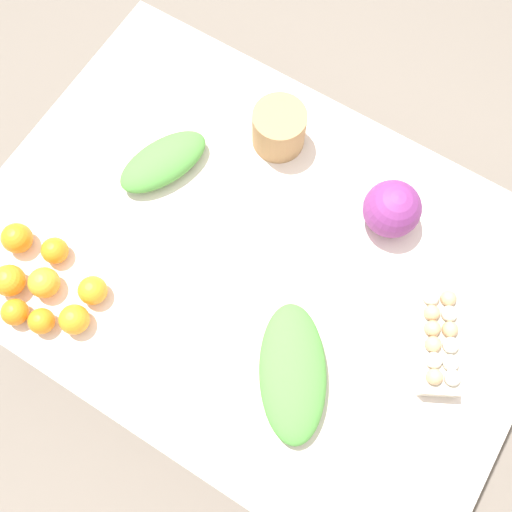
{
  "coord_description": "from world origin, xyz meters",
  "views": [
    {
      "loc": [
        -0.24,
        0.4,
        2.17
      ],
      "look_at": [
        0.0,
        0.0,
        0.76
      ],
      "focal_mm": 40.0,
      "sensor_mm": 36.0,
      "label": 1
    }
  ],
  "objects_px": {
    "orange_5": "(74,319)",
    "egg_carton": "(438,339)",
    "orange_3": "(9,280)",
    "orange_4": "(17,238)",
    "cabbage_purple": "(392,209)",
    "orange_0": "(55,251)",
    "orange_1": "(93,290)",
    "greens_bunch_dandelion": "(293,372)",
    "orange_6": "(15,312)",
    "orange_2": "(44,283)",
    "greens_bunch_scallion": "(163,162)",
    "paper_bag": "(279,129)",
    "orange_7": "(41,321)"
  },
  "relations": [
    {
      "from": "orange_2",
      "to": "orange_7",
      "type": "relative_size",
      "value": 1.2
    },
    {
      "from": "orange_0",
      "to": "orange_1",
      "type": "distance_m",
      "value": 0.15
    },
    {
      "from": "egg_carton",
      "to": "greens_bunch_dandelion",
      "type": "xyz_separation_m",
      "value": [
        0.26,
        0.26,
        -0.0
      ]
    },
    {
      "from": "cabbage_purple",
      "to": "orange_0",
      "type": "xyz_separation_m",
      "value": [
        0.69,
        0.54,
        -0.04
      ]
    },
    {
      "from": "greens_bunch_dandelion",
      "to": "orange_5",
      "type": "distance_m",
      "value": 0.56
    },
    {
      "from": "orange_2",
      "to": "orange_6",
      "type": "bearing_deg",
      "value": 79.97
    },
    {
      "from": "orange_5",
      "to": "orange_4",
      "type": "bearing_deg",
      "value": -20.13
    },
    {
      "from": "orange_3",
      "to": "orange_4",
      "type": "xyz_separation_m",
      "value": [
        0.06,
        -0.1,
        -0.0
      ]
    },
    {
      "from": "orange_2",
      "to": "greens_bunch_dandelion",
      "type": "bearing_deg",
      "value": -168.2
    },
    {
      "from": "orange_2",
      "to": "orange_5",
      "type": "height_order",
      "value": "orange_2"
    },
    {
      "from": "cabbage_purple",
      "to": "paper_bag",
      "type": "height_order",
      "value": "cabbage_purple"
    },
    {
      "from": "greens_bunch_dandelion",
      "to": "orange_0",
      "type": "height_order",
      "value": "greens_bunch_dandelion"
    },
    {
      "from": "paper_bag",
      "to": "orange_6",
      "type": "height_order",
      "value": "paper_bag"
    },
    {
      "from": "cabbage_purple",
      "to": "orange_3",
      "type": "distance_m",
      "value": 0.99
    },
    {
      "from": "cabbage_purple",
      "to": "orange_0",
      "type": "bearing_deg",
      "value": 38.02
    },
    {
      "from": "orange_1",
      "to": "orange_3",
      "type": "bearing_deg",
      "value": 24.82
    },
    {
      "from": "orange_0",
      "to": "greens_bunch_scallion",
      "type": "bearing_deg",
      "value": -104.83
    },
    {
      "from": "orange_3",
      "to": "orange_5",
      "type": "distance_m",
      "value": 0.2
    },
    {
      "from": "orange_6",
      "to": "orange_7",
      "type": "distance_m",
      "value": 0.07
    },
    {
      "from": "orange_7",
      "to": "orange_2",
      "type": "bearing_deg",
      "value": -57.12
    },
    {
      "from": "paper_bag",
      "to": "greens_bunch_dandelion",
      "type": "distance_m",
      "value": 0.65
    },
    {
      "from": "greens_bunch_scallion",
      "to": "orange_7",
      "type": "distance_m",
      "value": 0.52
    },
    {
      "from": "orange_0",
      "to": "orange_7",
      "type": "height_order",
      "value": "orange_0"
    },
    {
      "from": "orange_5",
      "to": "orange_7",
      "type": "bearing_deg",
      "value": 33.65
    },
    {
      "from": "greens_bunch_dandelion",
      "to": "paper_bag",
      "type": "bearing_deg",
      "value": -56.22
    },
    {
      "from": "cabbage_purple",
      "to": "orange_3",
      "type": "relative_size",
      "value": 1.84
    },
    {
      "from": "greens_bunch_scallion",
      "to": "orange_7",
      "type": "xyz_separation_m",
      "value": [
        0.01,
        0.52,
        -0.0
      ]
    },
    {
      "from": "orange_5",
      "to": "egg_carton",
      "type": "bearing_deg",
      "value": -151.61
    },
    {
      "from": "orange_6",
      "to": "egg_carton",
      "type": "bearing_deg",
      "value": -152.22
    },
    {
      "from": "orange_5",
      "to": "orange_7",
      "type": "height_order",
      "value": "orange_5"
    },
    {
      "from": "orange_0",
      "to": "orange_6",
      "type": "distance_m",
      "value": 0.18
    },
    {
      "from": "egg_carton",
      "to": "greens_bunch_scallion",
      "type": "xyz_separation_m",
      "value": [
        0.85,
        -0.05,
        -0.01
      ]
    },
    {
      "from": "orange_5",
      "to": "paper_bag",
      "type": "bearing_deg",
      "value": -103.01
    },
    {
      "from": "cabbage_purple",
      "to": "orange_4",
      "type": "xyz_separation_m",
      "value": [
        0.79,
        0.57,
        -0.04
      ]
    },
    {
      "from": "orange_4",
      "to": "orange_6",
      "type": "xyz_separation_m",
      "value": [
        -0.12,
        0.16,
        -0.01
      ]
    },
    {
      "from": "greens_bunch_scallion",
      "to": "orange_5",
      "type": "xyz_separation_m",
      "value": [
        -0.06,
        0.48,
        0.0
      ]
    },
    {
      "from": "egg_carton",
      "to": "orange_1",
      "type": "xyz_separation_m",
      "value": [
        0.8,
        0.34,
        -0.01
      ]
    },
    {
      "from": "orange_1",
      "to": "orange_6",
      "type": "distance_m",
      "value": 0.2
    },
    {
      "from": "orange_5",
      "to": "orange_0",
      "type": "bearing_deg",
      "value": -37.58
    },
    {
      "from": "greens_bunch_dandelion",
      "to": "orange_6",
      "type": "distance_m",
      "value": 0.71
    },
    {
      "from": "paper_bag",
      "to": "orange_7",
      "type": "distance_m",
      "value": 0.8
    },
    {
      "from": "greens_bunch_scallion",
      "to": "orange_0",
      "type": "xyz_separation_m",
      "value": [
        0.09,
        0.36,
        -0.0
      ]
    },
    {
      "from": "greens_bunch_dandelion",
      "to": "cabbage_purple",
      "type": "bearing_deg",
      "value": -90.99
    },
    {
      "from": "orange_6",
      "to": "orange_5",
      "type": "bearing_deg",
      "value": -155.84
    },
    {
      "from": "greens_bunch_scallion",
      "to": "orange_3",
      "type": "bearing_deg",
      "value": 73.7
    },
    {
      "from": "paper_bag",
      "to": "orange_7",
      "type": "bearing_deg",
      "value": 72.89
    },
    {
      "from": "orange_0",
      "to": "orange_6",
      "type": "height_order",
      "value": "orange_0"
    },
    {
      "from": "greens_bunch_dandelion",
      "to": "orange_3",
      "type": "distance_m",
      "value": 0.75
    },
    {
      "from": "orange_0",
      "to": "orange_5",
      "type": "distance_m",
      "value": 0.19
    },
    {
      "from": "orange_2",
      "to": "orange_7",
      "type": "bearing_deg",
      "value": 122.88
    }
  ]
}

